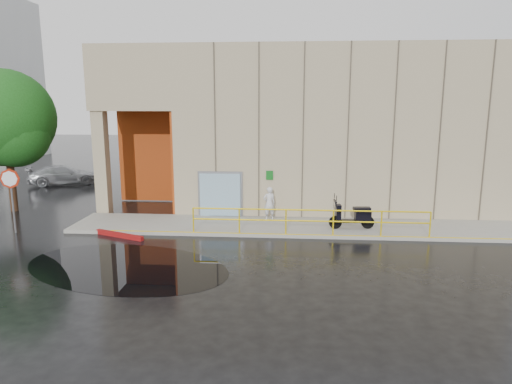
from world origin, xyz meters
TOP-DOWN VIEW (x-y plane):
  - ground at (0.00, 0.00)m, footprint 120.00×120.00m
  - sidewalk at (4.00, 4.50)m, footprint 20.00×3.00m
  - building at (5.10, 10.98)m, footprint 20.00×10.17m
  - guardrail at (4.25, 3.15)m, footprint 9.56×0.06m
  - person at (2.52, 5.35)m, footprint 0.64×0.51m
  - scooter at (6.08, 4.12)m, footprint 1.94×0.76m
  - stop_sign at (-8.06, 2.93)m, footprint 0.82×0.14m
  - red_curb at (-3.46, 2.65)m, footprint 2.28×1.10m
  - puddle at (-1.98, -0.66)m, footprint 8.23×6.36m
  - car_c at (-11.58, 14.15)m, footprint 4.80×3.50m
  - tree_near at (-10.29, 6.64)m, footprint 4.71×4.71m

SIDE VIEW (x-z plane):
  - ground at x=0.00m, z-range 0.00..0.00m
  - puddle at x=-1.98m, z-range 0.00..0.01m
  - sidewalk at x=4.00m, z-range 0.00..0.15m
  - red_curb at x=-3.46m, z-range 0.00..0.18m
  - car_c at x=-11.58m, z-range 0.00..1.29m
  - guardrail at x=4.25m, z-range 0.16..1.19m
  - person at x=2.52m, z-range 0.15..1.67m
  - scooter at x=6.08m, z-range 0.26..1.74m
  - stop_sign at x=-8.06m, z-range 0.61..3.33m
  - building at x=5.10m, z-range 0.21..8.21m
  - tree_near at x=-10.29m, z-range 0.96..7.96m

